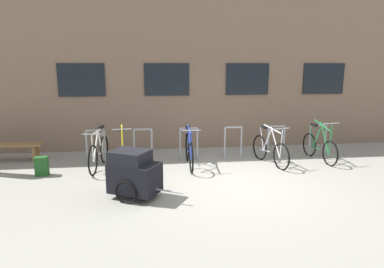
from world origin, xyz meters
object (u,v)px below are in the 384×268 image
object	(u,v)px
bike_trailer	(134,173)
bicycle_white	(99,152)
bicycle_yellow	(123,154)
bicycle_green	(319,147)
backpack	(42,166)
bicycle_silver	(270,150)
bicycle_blue	(189,150)
wooden_bench	(6,148)

from	to	relation	value
bike_trailer	bicycle_white	bearing A→B (deg)	114.45
bicycle_yellow	bicycle_green	distance (m)	5.10
bicycle_green	backpack	world-z (taller)	bicycle_green
bicycle_yellow	bicycle_silver	world-z (taller)	bicycle_yellow
bicycle_green	backpack	distance (m)	6.92
bicycle_blue	bicycle_yellow	bearing A→B (deg)	179.35
bicycle_white	bicycle_silver	world-z (taller)	bicycle_silver
bicycle_white	bike_trailer	xyz separation A→B (m)	(0.93, -2.04, 0.09)
backpack	bike_trailer	bearing A→B (deg)	-41.38
bicycle_white	bicycle_blue	world-z (taller)	bicycle_blue
bicycle_white	wooden_bench	distance (m)	2.65
bicycle_yellow	bicycle_silver	distance (m)	3.69
bicycle_green	bike_trailer	size ratio (longest dim) A/B	1.15
bicycle_yellow	backpack	xyz separation A→B (m)	(-1.80, -0.36, -0.15)
bicycle_green	wooden_bench	bearing A→B (deg)	173.62
bicycle_green	bicycle_silver	world-z (taller)	bicycle_green
bike_trailer	backpack	bearing A→B (deg)	143.46
bicycle_white	bicycle_yellow	world-z (taller)	bicycle_yellow
bicycle_silver	backpack	world-z (taller)	bicycle_silver
bicycle_blue	bicycle_silver	size ratio (longest dim) A/B	1.13
bicycle_blue	bicycle_silver	xyz separation A→B (m)	(2.06, -0.09, -0.03)
bicycle_green	bicycle_silver	bearing A→B (deg)	-173.22
bicycle_silver	bike_trailer	world-z (taller)	bicycle_silver
bike_trailer	backpack	world-z (taller)	bike_trailer
bicycle_yellow	bicycle_blue	distance (m)	1.63
bicycle_blue	bicycle_green	size ratio (longest dim) A/B	1.13
bicycle_silver	bike_trailer	distance (m)	3.82
bicycle_silver	backpack	size ratio (longest dim) A/B	3.69
backpack	wooden_bench	bearing A→B (deg)	128.72
wooden_bench	bicycle_white	bearing A→B (deg)	-19.64
bicycle_green	backpack	size ratio (longest dim) A/B	3.70
bicycle_blue	wooden_bench	xyz separation A→B (m)	(-4.70, 0.99, -0.05)
wooden_bench	backpack	bearing A→B (deg)	-46.44
bicycle_yellow	bicycle_green	world-z (taller)	bicycle_green
bicycle_yellow	bicycle_blue	world-z (taller)	bicycle_yellow
bicycle_white	bicycle_blue	size ratio (longest dim) A/B	0.96
bicycle_yellow	wooden_bench	size ratio (longest dim) A/B	0.89
bicycle_blue	backpack	size ratio (longest dim) A/B	4.18
bicycle_yellow	wooden_bench	bearing A→B (deg)	162.38
bike_trailer	wooden_bench	bearing A→B (deg)	139.43
bicycle_white	bicycle_yellow	xyz separation A→B (m)	(0.58, -0.09, -0.02)
bicycle_white	wooden_bench	world-z (taller)	bicycle_white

